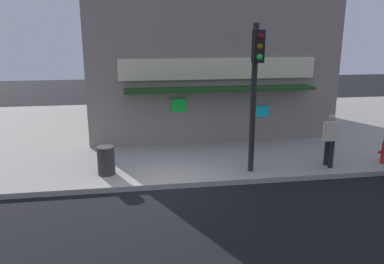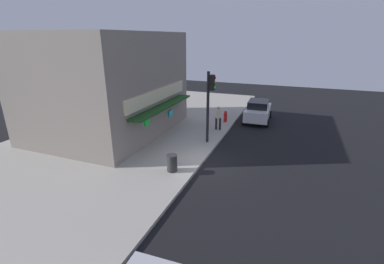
{
  "view_description": "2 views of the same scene",
  "coord_description": "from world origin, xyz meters",
  "px_view_note": "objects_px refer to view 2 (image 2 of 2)",
  "views": [
    {
      "loc": [
        -0.86,
        -10.55,
        4.55
      ],
      "look_at": [
        1.0,
        1.23,
        1.42
      ],
      "focal_mm": 35.67,
      "sensor_mm": 36.0,
      "label": 1
    },
    {
      "loc": [
        -13.18,
        -4.4,
        6.84
      ],
      "look_at": [
        0.73,
        0.98,
        1.53
      ],
      "focal_mm": 25.17,
      "sensor_mm": 36.0,
      "label": 2
    }
  ],
  "objects_px": {
    "pedestrian": "(218,117)",
    "parked_car_white": "(258,111)",
    "trash_can": "(172,163)",
    "traffic_light": "(210,98)",
    "fire_hydrant": "(225,117)"
  },
  "relations": [
    {
      "from": "pedestrian",
      "to": "parked_car_white",
      "type": "relative_size",
      "value": 0.44
    },
    {
      "from": "traffic_light",
      "to": "pedestrian",
      "type": "distance_m",
      "value": 3.38
    },
    {
      "from": "parked_car_white",
      "to": "trash_can",
      "type": "bearing_deg",
      "value": 166.04
    },
    {
      "from": "trash_can",
      "to": "parked_car_white",
      "type": "relative_size",
      "value": 0.23
    },
    {
      "from": "fire_hydrant",
      "to": "pedestrian",
      "type": "relative_size",
      "value": 0.52
    },
    {
      "from": "traffic_light",
      "to": "fire_hydrant",
      "type": "relative_size",
      "value": 4.98
    },
    {
      "from": "parked_car_white",
      "to": "pedestrian",
      "type": "bearing_deg",
      "value": 148.27
    },
    {
      "from": "traffic_light",
      "to": "pedestrian",
      "type": "xyz_separation_m",
      "value": [
        2.71,
        0.14,
        -2.01
      ]
    },
    {
      "from": "parked_car_white",
      "to": "traffic_light",
      "type": "bearing_deg",
      "value": 161.12
    },
    {
      "from": "traffic_light",
      "to": "trash_can",
      "type": "height_order",
      "value": "traffic_light"
    },
    {
      "from": "pedestrian",
      "to": "parked_car_white",
      "type": "bearing_deg",
      "value": -31.73
    },
    {
      "from": "fire_hydrant",
      "to": "trash_can",
      "type": "bearing_deg",
      "value": 177.42
    },
    {
      "from": "trash_can",
      "to": "pedestrian",
      "type": "bearing_deg",
      "value": -3.08
    },
    {
      "from": "fire_hydrant",
      "to": "pedestrian",
      "type": "distance_m",
      "value": 2.15
    },
    {
      "from": "fire_hydrant",
      "to": "parked_car_white",
      "type": "relative_size",
      "value": 0.23
    }
  ]
}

